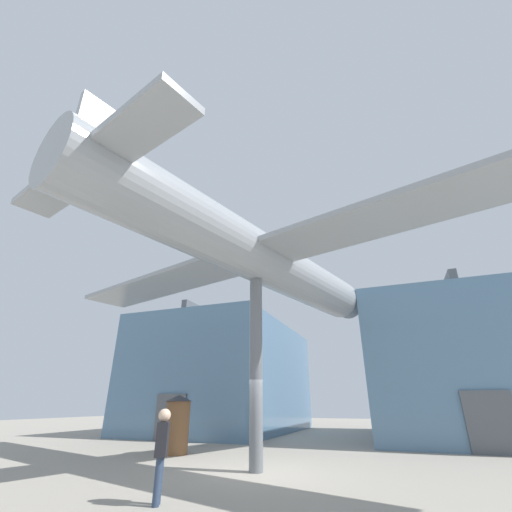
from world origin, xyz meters
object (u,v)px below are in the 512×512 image
Objects in this scene: support_pylon_central at (256,366)px; visitor_person at (162,447)px; suspended_airplane at (259,257)px; info_kiosk at (177,423)px.

support_pylon_central is 3.40× the size of visitor_person.
suspended_airplane is (0.06, 0.19, 3.85)m from support_pylon_central.
suspended_airplane reaches higher than support_pylon_central.
support_pylon_central is 3.85m from suspended_airplane.
suspended_airplane is 7.12m from visitor_person.
info_kiosk is at bearing 151.46° from support_pylon_central.
visitor_person is at bearing -98.23° from support_pylon_central.
info_kiosk reaches higher than visitor_person.
visitor_person is at bearing -59.43° from info_kiosk.
visitor_person is at bearing -82.27° from suspended_airplane.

